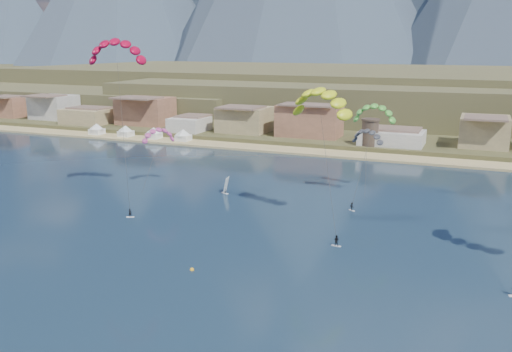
{
  "coord_description": "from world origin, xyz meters",
  "views": [
    {
      "loc": [
        36.01,
        -54.94,
        32.82
      ],
      "look_at": [
        0.0,
        32.0,
        10.0
      ],
      "focal_mm": 37.75,
      "sensor_mm": 36.0,
      "label": 1
    }
  ],
  "objects_px": {
    "windsurfer": "(225,188)",
    "kitesurfer_yellow": "(321,98)",
    "kitesurfer_green": "(374,111)",
    "buoy": "(192,270)",
    "kitesurfer_red": "(116,48)",
    "watchtower": "(370,132)"
  },
  "relations": [
    {
      "from": "kitesurfer_red",
      "to": "kitesurfer_yellow",
      "type": "relative_size",
      "value": 1.31
    },
    {
      "from": "kitesurfer_red",
      "to": "windsurfer",
      "type": "relative_size",
      "value": 9.41
    },
    {
      "from": "kitesurfer_red",
      "to": "watchtower",
      "type": "bearing_deg",
      "value": 62.69
    },
    {
      "from": "kitesurfer_yellow",
      "to": "windsurfer",
      "type": "bearing_deg",
      "value": 155.04
    },
    {
      "from": "kitesurfer_yellow",
      "to": "windsurfer",
      "type": "distance_m",
      "value": 35.75
    },
    {
      "from": "kitesurfer_yellow",
      "to": "buoy",
      "type": "bearing_deg",
      "value": -110.77
    },
    {
      "from": "windsurfer",
      "to": "buoy",
      "type": "distance_m",
      "value": 43.47
    },
    {
      "from": "kitesurfer_yellow",
      "to": "windsurfer",
      "type": "relative_size",
      "value": 7.2
    },
    {
      "from": "kitesurfer_yellow",
      "to": "kitesurfer_red",
      "type": "bearing_deg",
      "value": -178.27
    },
    {
      "from": "kitesurfer_red",
      "to": "kitesurfer_yellow",
      "type": "bearing_deg",
      "value": 1.73
    },
    {
      "from": "watchtower",
      "to": "kitesurfer_red",
      "type": "height_order",
      "value": "kitesurfer_red"
    },
    {
      "from": "watchtower",
      "to": "kitesurfer_yellow",
      "type": "height_order",
      "value": "kitesurfer_yellow"
    },
    {
      "from": "kitesurfer_red",
      "to": "buoy",
      "type": "xyz_separation_m",
      "value": [
        32.2,
        -27.99,
        -32.37
      ]
    },
    {
      "from": "kitesurfer_red",
      "to": "windsurfer",
      "type": "bearing_deg",
      "value": 35.99
    },
    {
      "from": "kitesurfer_green",
      "to": "windsurfer",
      "type": "xyz_separation_m",
      "value": [
        -31.61,
        -6.98,
        -18.27
      ]
    },
    {
      "from": "buoy",
      "to": "kitesurfer_red",
      "type": "bearing_deg",
      "value": 139.01
    },
    {
      "from": "watchtower",
      "to": "buoy",
      "type": "distance_m",
      "value": 103.6
    },
    {
      "from": "kitesurfer_green",
      "to": "buoy",
      "type": "height_order",
      "value": "kitesurfer_green"
    },
    {
      "from": "watchtower",
      "to": "windsurfer",
      "type": "distance_m",
      "value": 65.73
    },
    {
      "from": "windsurfer",
      "to": "kitesurfer_yellow",
      "type": "bearing_deg",
      "value": -24.96
    },
    {
      "from": "kitesurfer_red",
      "to": "kitesurfer_green",
      "type": "bearing_deg",
      "value": 22.02
    },
    {
      "from": "watchtower",
      "to": "kitesurfer_yellow",
      "type": "distance_m",
      "value": 76.01
    }
  ]
}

